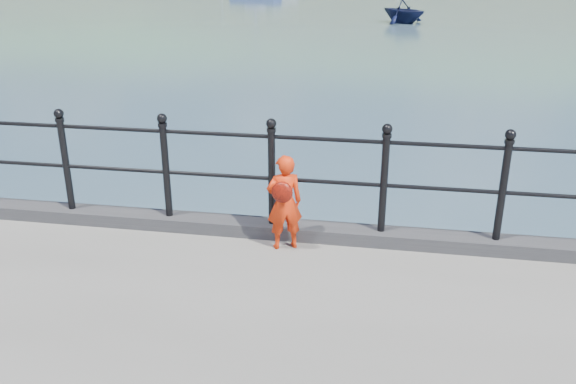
# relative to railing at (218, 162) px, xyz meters

# --- Properties ---
(ground) EXTENTS (600.00, 600.00, 0.00)m
(ground) POSITION_rel_railing_xyz_m (-0.00, 0.15, -1.82)
(ground) COLOR #2D4251
(ground) RESTS_ON ground
(kerb) EXTENTS (60.00, 0.30, 0.15)m
(kerb) POSITION_rel_railing_xyz_m (-0.00, -0.00, -0.75)
(kerb) COLOR #28282B
(kerb) RESTS_ON quay
(railing) EXTENTS (18.11, 0.11, 1.20)m
(railing) POSITION_rel_railing_xyz_m (0.00, 0.00, 0.00)
(railing) COLOR black
(railing) RESTS_ON kerb
(far_shore) EXTENTS (830.00, 200.00, 156.00)m
(far_shore) POSITION_rel_railing_xyz_m (38.34, 239.56, -24.39)
(far_shore) COLOR #333A21
(far_shore) RESTS_ON ground
(child) EXTENTS (0.45, 0.37, 1.04)m
(child) POSITION_rel_railing_xyz_m (0.79, -0.28, -0.29)
(child) COLOR red
(child) RESTS_ON quay
(launch_navy) EXTENTS (3.63, 3.57, 1.45)m
(launch_navy) POSITION_rel_railing_xyz_m (2.21, 29.81, -1.10)
(launch_navy) COLOR black
(launch_navy) RESTS_ON ground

